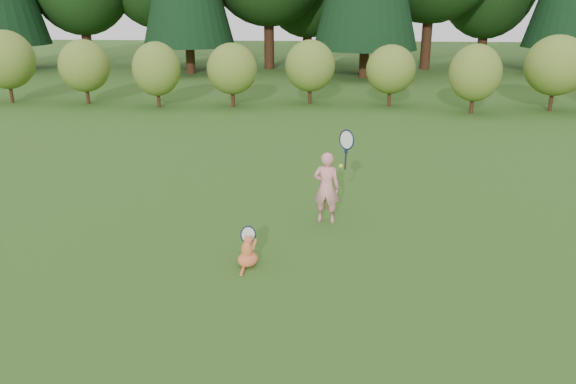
# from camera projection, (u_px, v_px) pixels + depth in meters

# --- Properties ---
(ground) EXTENTS (100.00, 100.00, 0.00)m
(ground) POSITION_uv_depth(u_px,v_px,m) (273.00, 246.00, 9.57)
(ground) COLOR #2D4C15
(ground) RESTS_ON ground
(shrub_row) EXTENTS (28.00, 3.00, 2.80)m
(shrub_row) POSITION_uv_depth(u_px,v_px,m) (306.00, 71.00, 21.38)
(shrub_row) COLOR olive
(shrub_row) RESTS_ON ground
(child) EXTENTS (0.75, 0.49, 2.03)m
(child) POSITION_uv_depth(u_px,v_px,m) (327.00, 186.00, 10.38)
(child) COLOR pink
(child) RESTS_ON ground
(cat) EXTENTS (0.52, 0.72, 0.70)m
(cat) POSITION_uv_depth(u_px,v_px,m) (248.00, 250.00, 8.79)
(cat) COLOR #CE5F27
(cat) RESTS_ON ground
(tennis_ball) EXTENTS (0.08, 0.08, 0.08)m
(tennis_ball) POSITION_uv_depth(u_px,v_px,m) (341.00, 166.00, 9.89)
(tennis_ball) COLOR #D2E51B
(tennis_ball) RESTS_ON ground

